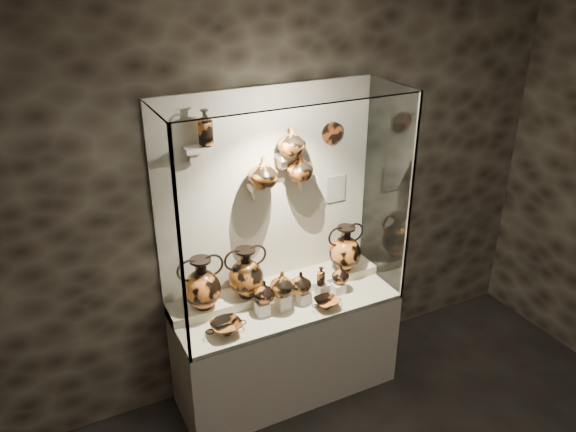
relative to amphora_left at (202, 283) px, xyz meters
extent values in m
cube|color=black|center=(0.60, 0.19, 0.50)|extent=(5.00, 0.02, 3.20)
cube|color=beige|center=(0.60, -0.13, -0.70)|extent=(1.70, 0.60, 0.80)
cube|color=beige|center=(0.60, -0.13, -0.28)|extent=(1.68, 0.58, 0.03)
cube|color=beige|center=(0.60, 0.04, -0.25)|extent=(1.70, 0.25, 0.10)
cube|color=beige|center=(0.60, 0.18, 0.50)|extent=(1.70, 0.03, 1.60)
cube|color=white|center=(0.60, -0.43, 0.50)|extent=(1.70, 0.01, 1.60)
cube|color=white|center=(-0.24, -0.13, 0.50)|extent=(0.01, 0.60, 1.60)
cube|color=white|center=(1.45, -0.13, 0.50)|extent=(0.01, 0.60, 1.60)
cube|color=white|center=(0.60, -0.13, 1.30)|extent=(1.70, 0.60, 0.01)
cube|color=gray|center=(-0.24, -0.42, 0.50)|extent=(0.02, 0.02, 1.60)
cube|color=gray|center=(1.44, -0.42, 0.50)|extent=(0.02, 0.02, 1.60)
cube|color=silver|center=(0.38, -0.18, -0.22)|extent=(0.09, 0.09, 0.10)
cube|color=silver|center=(0.55, -0.18, -0.20)|extent=(0.09, 0.09, 0.13)
cube|color=silver|center=(0.72, -0.18, -0.22)|extent=(0.09, 0.09, 0.09)
cube|color=silver|center=(0.88, -0.18, -0.21)|extent=(0.09, 0.09, 0.12)
cube|color=silver|center=(1.02, -0.18, -0.23)|extent=(0.09, 0.09, 0.08)
cube|color=beige|center=(0.05, 0.11, 0.95)|extent=(0.14, 0.12, 0.04)
cube|color=beige|center=(0.50, 0.11, 0.60)|extent=(0.14, 0.12, 0.04)
cube|color=beige|center=(0.70, 0.11, 0.80)|extent=(0.10, 0.12, 0.04)
cube|color=beige|center=(0.88, 0.11, 0.60)|extent=(0.14, 0.12, 0.04)
imported|color=orange|center=(0.40, -0.17, -0.09)|extent=(0.20, 0.20, 0.17)
imported|color=#AC591E|center=(0.53, -0.20, -0.04)|extent=(0.23, 0.23, 0.19)
imported|color=orange|center=(0.70, -0.17, -0.10)|extent=(0.17, 0.17, 0.17)
imported|color=orange|center=(1.05, -0.17, -0.12)|extent=(0.15, 0.15, 0.14)
imported|color=#AC591E|center=(0.51, 0.05, 0.73)|extent=(0.25, 0.25, 0.23)
imported|color=#AC591E|center=(0.74, 0.06, 0.92)|extent=(0.24, 0.24, 0.21)
imported|color=#AC591E|center=(0.81, 0.06, 0.72)|extent=(0.20, 0.20, 0.21)
cylinder|color=#96411D|center=(1.12, 0.16, 0.90)|extent=(0.17, 0.02, 0.17)
cube|color=beige|center=(1.18, 0.16, 0.44)|extent=(0.16, 0.01, 0.22)
camera|label=1|loc=(-0.97, -3.29, 2.11)|focal=35.00mm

